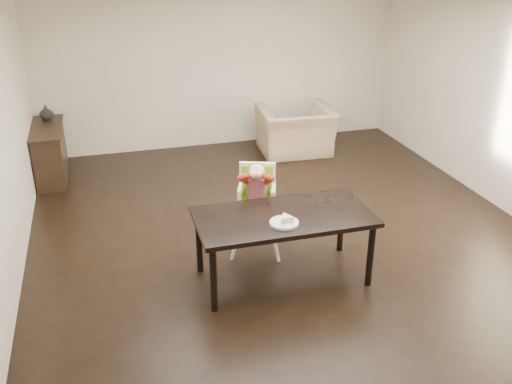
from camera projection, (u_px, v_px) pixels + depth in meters
The scene contains 8 objects.
ground at pixel (286, 237), 6.91m from camera, with size 7.00×7.00×0.00m, color black.
room_walls at pixel (290, 86), 6.13m from camera, with size 6.02×7.02×2.71m.
dining_table at pixel (284, 222), 5.82m from camera, with size 1.80×0.90×0.75m.
high_chair at pixel (257, 189), 6.35m from camera, with size 0.57×0.57×1.07m.
plate at pixel (285, 221), 5.59m from camera, with size 0.38×0.38×0.08m.
armchair at pixel (296, 123), 9.31m from camera, with size 1.18×0.77×1.03m, color tan.
sideboard at pixel (50, 152), 8.41m from camera, with size 0.44×1.26×0.79m.
vase at pixel (46, 113), 8.54m from camera, with size 0.21×0.21×0.21m, color #99999E.
Camera 1 is at (-2.01, -5.72, 3.37)m, focal length 40.00 mm.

